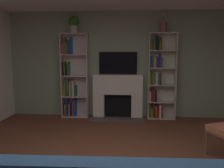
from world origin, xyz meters
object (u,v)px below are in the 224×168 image
(bookshelf_left, at_px, (72,79))
(bookshelf_right, at_px, (159,78))
(tv, at_px, (118,63))
(potted_plant, at_px, (74,23))
(vase_with_flowers, at_px, (163,26))
(fireplace, at_px, (118,95))

(bookshelf_left, height_order, bookshelf_right, same)
(tv, distance_m, potted_plant, 1.43)
(potted_plant, distance_m, vase_with_flowers, 2.13)
(fireplace, bearing_deg, tv, 90.00)
(bookshelf_left, xyz_separation_m, potted_plant, (0.07, -0.05, 1.34))
(bookshelf_right, height_order, potted_plant, potted_plant)
(potted_plant, xyz_separation_m, vase_with_flowers, (2.13, -0.00, -0.09))
(vase_with_flowers, bearing_deg, bookshelf_left, 178.78)
(fireplace, relative_size, tv, 1.41)
(bookshelf_left, distance_m, bookshelf_right, 2.13)
(potted_plant, bearing_deg, bookshelf_left, 147.49)
(fireplace, bearing_deg, vase_with_flowers, -1.30)
(bookshelf_left, bearing_deg, fireplace, -1.15)
(bookshelf_right, relative_size, vase_with_flowers, 4.76)
(fireplace, height_order, bookshelf_right, bookshelf_right)
(tv, height_order, potted_plant, potted_plant)
(bookshelf_left, bearing_deg, vase_with_flowers, -1.22)
(tv, bearing_deg, bookshelf_left, -176.28)
(fireplace, relative_size, potted_plant, 3.26)
(bookshelf_right, bearing_deg, bookshelf_left, -179.97)
(fireplace, distance_m, tv, 0.78)
(tv, distance_m, bookshelf_right, 1.06)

